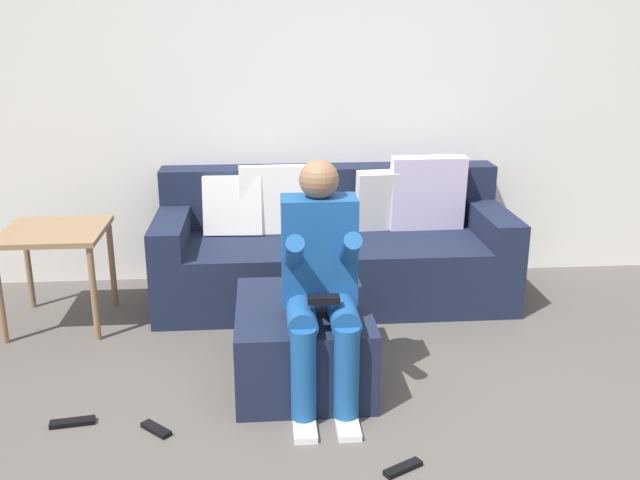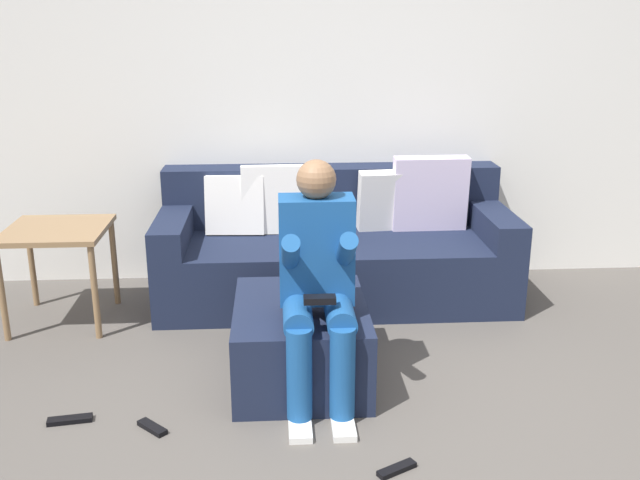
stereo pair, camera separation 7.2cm
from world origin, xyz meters
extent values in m
cube|color=silver|center=(0.00, 2.42, 1.21)|extent=(4.94, 0.10, 2.42)
cube|color=#192138|center=(-0.09, 1.93, 0.20)|extent=(2.18, 0.88, 0.40)
cube|color=#192138|center=(-0.09, 2.26, 0.59)|extent=(2.18, 0.23, 0.39)
cube|color=#192138|center=(-1.09, 1.93, 0.49)|extent=(0.19, 0.88, 0.17)
cube|color=#192138|center=(0.90, 1.93, 0.49)|extent=(0.19, 0.88, 0.17)
cube|color=white|center=(-0.72, 2.08, 0.59)|extent=(0.38, 0.18, 0.38)
cube|color=white|center=(-0.46, 2.08, 0.62)|extent=(0.43, 0.15, 0.44)
cube|color=silver|center=(0.52, 2.08, 0.64)|extent=(0.48, 0.15, 0.48)
cube|color=white|center=(0.26, 2.08, 0.60)|extent=(0.40, 0.19, 0.40)
cube|color=#192138|center=(-0.35, 0.89, 0.19)|extent=(0.64, 0.80, 0.39)
cube|color=#194C8C|center=(-0.28, 0.79, 0.70)|extent=(0.34, 0.19, 0.49)
sphere|color=#8C6647|center=(-0.28, 0.79, 1.03)|extent=(0.18, 0.18, 0.18)
cylinder|color=#194C8C|center=(-0.37, 0.62, 0.45)|extent=(0.13, 0.33, 0.13)
cylinder|color=#194C8C|center=(-0.37, 0.46, 0.24)|extent=(0.11, 0.11, 0.42)
cube|color=white|center=(-0.37, 0.40, 0.01)|extent=(0.10, 0.22, 0.03)
cylinder|color=#194C8C|center=(-0.40, 0.66, 0.72)|extent=(0.08, 0.35, 0.28)
cylinder|color=#194C8C|center=(-0.18, 0.62, 0.45)|extent=(0.13, 0.33, 0.13)
cylinder|color=#194C8C|center=(-0.18, 0.46, 0.24)|extent=(0.11, 0.11, 0.42)
cube|color=white|center=(-0.18, 0.40, 0.01)|extent=(0.10, 0.22, 0.03)
cylinder|color=#194C8C|center=(-0.15, 0.66, 0.72)|extent=(0.08, 0.34, 0.27)
cube|color=black|center=(-0.28, 0.54, 0.55)|extent=(0.14, 0.06, 0.03)
cube|color=olive|center=(-1.71, 1.67, 0.56)|extent=(0.56, 0.57, 0.03)
cylinder|color=olive|center=(-1.96, 1.42, 0.27)|extent=(0.04, 0.04, 0.54)
cylinder|color=olive|center=(-1.46, 1.42, 0.27)|extent=(0.04, 0.04, 0.54)
cylinder|color=olive|center=(-1.96, 1.92, 0.27)|extent=(0.04, 0.04, 0.54)
cylinder|color=olive|center=(-1.46, 1.92, 0.27)|extent=(0.04, 0.04, 0.54)
cube|color=black|center=(0.00, 0.08, 0.01)|extent=(0.17, 0.12, 0.02)
cube|color=black|center=(-1.01, 0.45, 0.01)|extent=(0.15, 0.15, 0.02)
cube|color=black|center=(-1.39, 0.53, 0.01)|extent=(0.20, 0.08, 0.02)
camera|label=1|loc=(-0.53, -2.32, 1.72)|focal=40.29mm
camera|label=2|loc=(-0.46, -2.33, 1.72)|focal=40.29mm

